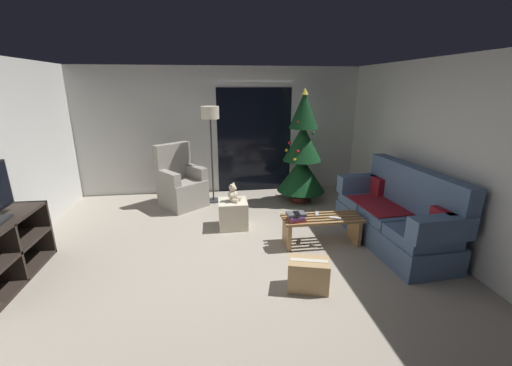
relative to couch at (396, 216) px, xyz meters
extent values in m
plane|color=#9E9384|center=(-2.32, -0.34, -0.40)|extent=(7.00, 7.00, 0.00)
cube|color=silver|center=(-2.32, 2.72, 0.85)|extent=(5.72, 0.12, 2.50)
cube|color=silver|center=(0.54, -0.34, 0.85)|extent=(0.12, 6.00, 2.50)
cube|color=silver|center=(-1.65, 2.65, 0.70)|extent=(1.60, 0.02, 2.20)
cube|color=black|center=(-1.65, 2.63, 0.65)|extent=(1.50, 0.02, 2.10)
cube|color=slate|center=(-0.07, -0.01, -0.23)|extent=(0.89, 1.95, 0.34)
cube|color=slate|center=(-0.04, -0.63, 0.01)|extent=(0.72, 0.65, 0.14)
cube|color=slate|center=(-0.09, -0.01, 0.01)|extent=(0.72, 0.65, 0.14)
cube|color=slate|center=(-0.13, 0.61, 0.01)|extent=(0.72, 0.65, 0.14)
cube|color=slate|center=(0.23, 0.01, 0.38)|extent=(0.33, 1.91, 0.60)
cube|color=slate|center=(-0.01, -0.87, 0.22)|extent=(0.77, 0.25, 0.28)
cube|color=slate|center=(-0.13, 0.86, 0.22)|extent=(0.77, 0.25, 0.28)
cube|color=maroon|center=(-0.12, 0.24, 0.09)|extent=(0.66, 0.94, 0.02)
cube|color=maroon|center=(0.14, -0.69, 0.22)|extent=(0.14, 0.33, 0.28)
cube|color=maroon|center=(0.04, 0.70, 0.22)|extent=(0.14, 0.33, 0.28)
cube|color=#9E7547|center=(-1.03, -0.07, -0.02)|extent=(1.10, 0.05, 0.04)
cube|color=#9E7547|center=(-1.03, 0.02, -0.02)|extent=(1.10, 0.05, 0.04)
cube|color=#9E7547|center=(-1.03, 0.11, -0.02)|extent=(1.10, 0.05, 0.04)
cube|color=#9E7547|center=(-1.03, 0.19, -0.02)|extent=(1.10, 0.05, 0.04)
cube|color=#9E7547|center=(-1.03, 0.28, -0.02)|extent=(1.10, 0.05, 0.04)
cube|color=#9E7547|center=(-1.52, 0.11, -0.22)|extent=(0.05, 0.36, 0.36)
cube|color=#9E7547|center=(-0.54, 0.11, -0.22)|extent=(0.05, 0.36, 0.36)
cube|color=silver|center=(-0.88, 0.03, 0.01)|extent=(0.16, 0.11, 0.02)
cube|color=#ADADB2|center=(-1.08, 0.19, 0.01)|extent=(0.10, 0.16, 0.02)
cube|color=#A32D28|center=(-1.41, 0.04, 0.02)|extent=(0.22, 0.21, 0.03)
cube|color=#6B3D7A|center=(-1.42, 0.01, 0.05)|extent=(0.21, 0.17, 0.04)
cube|color=#4C4C51|center=(-1.42, 0.04, 0.09)|extent=(0.26, 0.18, 0.04)
cube|color=black|center=(-1.42, 0.01, 0.12)|extent=(0.07, 0.15, 0.01)
cylinder|color=#4C1E19|center=(-0.86, 1.82, -0.35)|extent=(0.36, 0.36, 0.10)
cylinder|color=brown|center=(-0.86, 1.82, -0.24)|extent=(0.08, 0.08, 0.12)
cone|color=#0F3819|center=(-0.86, 1.82, 0.14)|extent=(0.90, 0.90, 0.65)
cone|color=#0F3819|center=(-0.86, 1.82, 0.73)|extent=(0.71, 0.71, 0.65)
cone|color=#0F3819|center=(-0.86, 1.82, 1.32)|extent=(0.53, 0.53, 0.65)
sphere|color=gold|center=(-1.16, 1.81, 0.61)|extent=(0.06, 0.06, 0.06)
sphere|color=red|center=(-1.06, 2.02, 0.70)|extent=(0.06, 0.06, 0.06)
sphere|color=gold|center=(-1.06, 1.57, 0.49)|extent=(0.06, 0.06, 0.06)
sphere|color=#1E8C33|center=(-0.64, 1.92, 0.89)|extent=(0.06, 0.06, 0.06)
sphere|color=gold|center=(-0.56, 1.97, 0.46)|extent=(0.06, 0.06, 0.06)
sphere|color=gold|center=(-0.96, 2.23, 0.08)|extent=(0.06, 0.06, 0.06)
sphere|color=red|center=(-1.01, 1.57, 0.63)|extent=(0.06, 0.06, 0.06)
sphere|color=red|center=(-0.99, 1.69, 1.12)|extent=(0.06, 0.06, 0.06)
cone|color=#EAD14C|center=(-0.86, 1.82, 1.64)|extent=(0.14, 0.14, 0.12)
cube|color=gray|center=(-3.07, 1.86, -0.24)|extent=(0.95, 0.95, 0.31)
cube|color=gray|center=(-3.07, 1.86, 0.00)|extent=(0.95, 0.95, 0.18)
cube|color=gray|center=(-3.23, 2.07, 0.41)|extent=(0.63, 0.54, 0.64)
cube|color=gray|center=(-2.83, 2.02, 0.20)|extent=(0.47, 0.54, 0.22)
cube|color=gray|center=(-3.28, 1.67, 0.20)|extent=(0.47, 0.54, 0.22)
cylinder|color=#2D2D30|center=(-2.52, 2.04, -0.39)|extent=(0.28, 0.28, 0.02)
cylinder|color=#2D2D30|center=(-2.52, 2.04, 0.40)|extent=(0.03, 0.03, 1.55)
cylinder|color=beige|center=(-2.52, 2.04, 1.27)|extent=(0.32, 0.32, 0.22)
cube|color=black|center=(-4.82, -0.35, -0.38)|extent=(0.40, 1.40, 0.04)
cube|color=black|center=(-4.82, 0.33, -0.03)|extent=(0.40, 0.04, 0.73)
cube|color=black|center=(-4.82, -0.35, -0.03)|extent=(0.40, 0.04, 0.70)
cube|color=black|center=(-4.82, -0.35, -0.03)|extent=(0.40, 1.33, 0.04)
cube|color=beige|center=(-2.22, 0.84, -0.19)|extent=(0.44, 0.44, 0.43)
cylinder|color=beige|center=(-2.14, 0.85, 0.06)|extent=(0.13, 0.11, 0.06)
cylinder|color=beige|center=(-2.19, 0.76, 0.06)|extent=(0.13, 0.11, 0.06)
sphere|color=beige|center=(-2.22, 0.84, 0.13)|extent=(0.15, 0.15, 0.15)
sphere|color=beige|center=(-2.22, 0.84, 0.25)|extent=(0.11, 0.11, 0.11)
sphere|color=#F4E5C1|center=(-2.18, 0.81, 0.24)|extent=(0.04, 0.04, 0.04)
sphere|color=beige|center=(-2.20, 0.87, 0.29)|extent=(0.04, 0.04, 0.04)
sphere|color=beige|center=(-2.24, 0.80, 0.29)|extent=(0.04, 0.04, 0.04)
sphere|color=beige|center=(-2.16, 0.89, 0.14)|extent=(0.06, 0.06, 0.06)
sphere|color=beige|center=(-2.24, 0.77, 0.14)|extent=(0.06, 0.06, 0.06)
cube|color=tan|center=(-1.51, -0.89, -0.23)|extent=(0.49, 0.37, 0.35)
cube|color=beige|center=(-1.51, -0.89, -0.05)|extent=(0.40, 0.16, 0.00)
camera|label=1|loc=(-2.48, -3.80, 1.74)|focal=22.39mm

